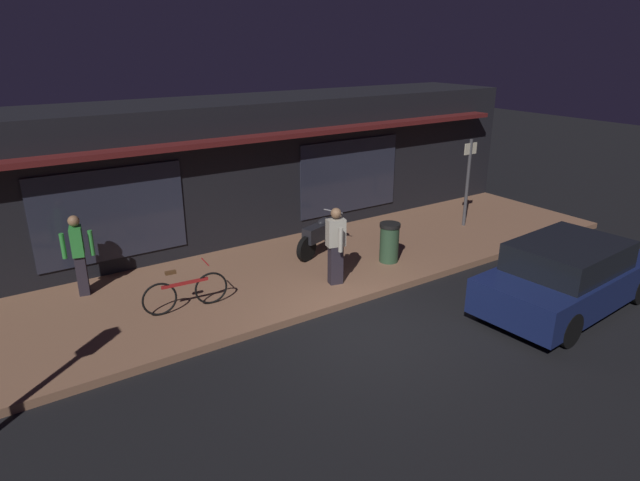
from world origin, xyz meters
The scene contains 10 objects.
ground_plane centered at (0.00, 0.00, 0.00)m, with size 60.00×60.00×0.00m, color black.
sidewalk_slab centered at (0.00, 3.00, 0.07)m, with size 18.00×4.00×0.15m, color #8C6047.
storefront_building centered at (0.00, 6.39, 1.80)m, with size 18.00×3.30×3.60m.
motorcycle centered at (1.21, 3.44, 0.65)m, with size 1.64×0.77×0.97m.
bicycle_parked centered at (-2.59, 2.45, 0.51)m, with size 1.66×0.42×0.91m.
person_photographer centered at (-4.06, 4.29, 1.03)m, with size 0.61×0.42×1.67m.
person_bystander centered at (0.49, 1.84, 1.03)m, with size 0.42×0.61×1.67m.
sign_post centered at (5.72, 3.00, 1.51)m, with size 0.44×0.09×2.40m.
trash_bin centered at (2.24, 2.15, 0.62)m, with size 0.48×0.48×0.93m.
parked_car_near centered at (3.75, -1.40, 0.70)m, with size 4.22×2.07×1.42m.
Camera 1 is at (-5.76, -6.85, 5.04)m, focal length 30.86 mm.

